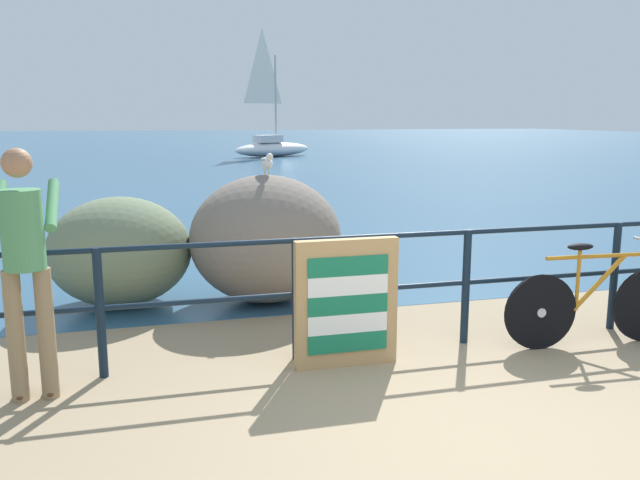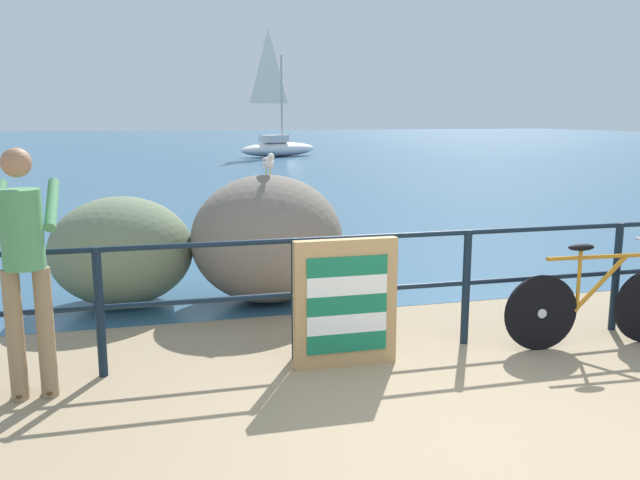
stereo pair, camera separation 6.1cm
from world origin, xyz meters
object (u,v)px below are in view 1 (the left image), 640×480
folded_deckchair_stack (346,303)px  seagull (267,162)px  breakwater_boulder_left (120,251)px  breakwater_boulder_main (266,239)px  person_at_railing (26,263)px  sailboat (272,142)px  bicycle (611,293)px

folded_deckchair_stack → seagull: size_ratio=3.07×
breakwater_boulder_left → breakwater_boulder_main: bearing=-9.6°
person_at_railing → seagull: bearing=-47.0°
seagull → sailboat: bearing=165.6°
person_at_railing → seagull: size_ratio=5.26×
breakwater_boulder_left → bicycle: bearing=-29.9°
sailboat → breakwater_boulder_left: bearing=-129.4°
breakwater_boulder_main → sailboat: (5.00, 25.69, 0.02)m
bicycle → sailboat: sailboat is taller
bicycle → person_at_railing: bearing=-177.7°
person_at_railing → bicycle: bearing=-93.0°
person_at_railing → breakwater_boulder_left: bearing=-15.0°
folded_deckchair_stack → breakwater_boulder_main: (-0.27, 2.04, 0.17)m
person_at_railing → sailboat: bearing=-16.3°
person_at_railing → folded_deckchair_stack: person_at_railing is taller
sailboat → seagull: bearing=-126.0°
folded_deckchair_stack → person_at_railing: bearing=-179.4°
bicycle → folded_deckchair_stack: (-2.39, 0.10, 0.06)m
folded_deckchair_stack → breakwater_boulder_main: breakwater_boulder_main is taller
sailboat → folded_deckchair_stack: bearing=-124.7°
breakwater_boulder_left → seagull: seagull is taller
person_at_railing → breakwater_boulder_main: size_ratio=1.09×
breakwater_boulder_main → sailboat: size_ratio=0.26×
folded_deckchair_stack → sailboat: 28.14m
folded_deckchair_stack → sailboat: bearing=80.3°
person_at_railing → sailboat: size_ratio=0.29×
person_at_railing → folded_deckchair_stack: size_ratio=1.71×
breakwater_boulder_main → breakwater_boulder_left: breakwater_boulder_main is taller
person_at_railing → breakwater_boulder_main: bearing=-46.8°
breakwater_boulder_main → breakwater_boulder_left: 1.55m
person_at_railing → breakwater_boulder_left: 2.42m
bicycle → seagull: 3.57m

